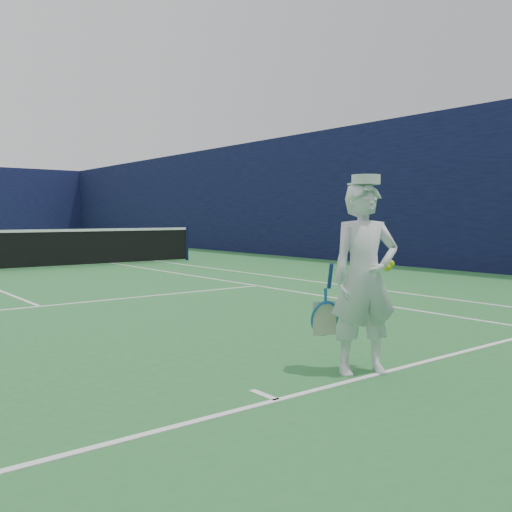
{
  "coord_description": "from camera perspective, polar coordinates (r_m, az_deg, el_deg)",
  "views": [
    {
      "loc": [
        -2.63,
        -15.0,
        1.35
      ],
      "look_at": [
        1.06,
        -10.28,
        0.93
      ],
      "focal_mm": 40.0,
      "sensor_mm": 36.0,
      "label": 1
    }
  ],
  "objects": [
    {
      "name": "tennis_player",
      "position": [
        4.92,
        10.78,
        -2.14
      ],
      "size": [
        0.71,
        0.7,
        1.69
      ],
      "rotation": [
        0.0,
        0.0,
        -0.41
      ],
      "color": "white",
      "rests_on": "ground"
    }
  ]
}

